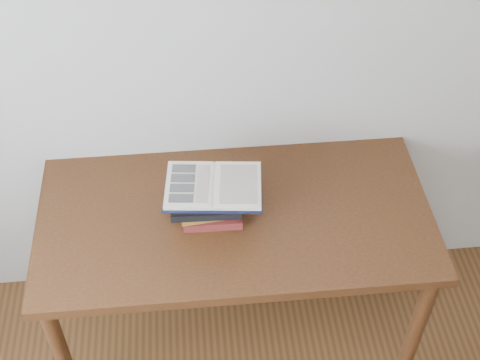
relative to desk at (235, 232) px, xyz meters
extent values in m
cube|color=#B2B0A9|center=(0.04, 0.37, 0.60)|extent=(3.50, 0.04, 2.60)
cube|color=#432A10|center=(0.00, 0.00, 0.08)|extent=(1.48, 0.74, 0.04)
cylinder|color=#432A10|center=(0.68, -0.31, -0.32)|extent=(0.06, 0.06, 0.75)
cylinder|color=#432A10|center=(-0.68, 0.31, -0.32)|extent=(0.06, 0.06, 0.75)
cylinder|color=#432A10|center=(0.68, 0.31, -0.32)|extent=(0.06, 0.06, 0.75)
cube|color=maroon|center=(-0.08, 0.01, 0.11)|extent=(0.22, 0.17, 0.04)
cube|color=olive|center=(-0.10, 0.01, 0.15)|extent=(0.23, 0.17, 0.03)
cube|color=black|center=(-0.11, 0.01, 0.17)|extent=(0.26, 0.19, 0.03)
cube|color=olive|center=(-0.10, 0.04, 0.21)|extent=(0.21, 0.16, 0.03)
cube|color=#172445|center=(-0.09, 0.04, 0.23)|extent=(0.22, 0.17, 0.03)
cube|color=black|center=(-0.08, 0.00, 0.25)|extent=(0.37, 0.27, 0.01)
cube|color=beige|center=(-0.16, 0.01, 0.26)|extent=(0.19, 0.24, 0.02)
cube|color=beige|center=(0.01, -0.01, 0.26)|extent=(0.19, 0.24, 0.02)
cylinder|color=beige|center=(-0.08, 0.00, 0.26)|extent=(0.04, 0.23, 0.01)
cube|color=black|center=(-0.18, 0.08, 0.27)|extent=(0.09, 0.05, 0.00)
cube|color=black|center=(-0.18, 0.04, 0.27)|extent=(0.09, 0.05, 0.00)
cube|color=black|center=(-0.19, -0.01, 0.27)|extent=(0.09, 0.05, 0.00)
cube|color=black|center=(-0.19, -0.06, 0.27)|extent=(0.09, 0.05, 0.00)
cube|color=#B9B0A0|center=(-0.11, 0.00, 0.27)|extent=(0.06, 0.19, 0.00)
cube|color=#B9B0A0|center=(0.01, -0.01, 0.27)|extent=(0.15, 0.20, 0.00)
camera|label=1|loc=(-0.14, -1.65, 1.96)|focal=50.00mm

